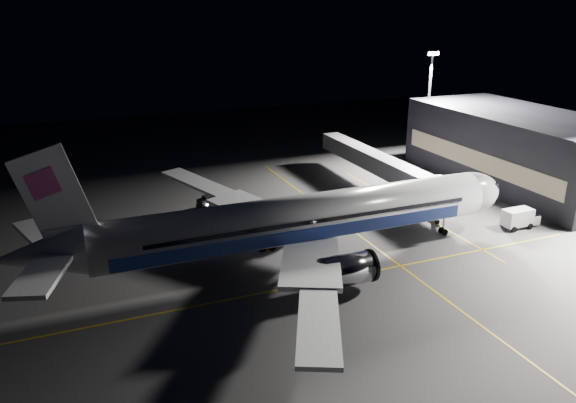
{
  "coord_description": "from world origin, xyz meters",
  "views": [
    {
      "loc": [
        -24.68,
        -55.9,
        29.08
      ],
      "look_at": [
        -0.03,
        4.25,
        6.0
      ],
      "focal_mm": 35.0,
      "sensor_mm": 36.0,
      "label": 1
    }
  ],
  "objects_px": {
    "service_truck": "(520,218)",
    "safety_cone_a": "(268,248)",
    "airliner": "(294,221)",
    "jet_bridge": "(383,166)",
    "floodlight_mast_north": "(429,97)",
    "safety_cone_b": "(281,242)",
    "safety_cone_c": "(249,227)",
    "baggage_tug": "(207,202)"
  },
  "relations": [
    {
      "from": "safety_cone_a",
      "to": "airliner",
      "type": "bearing_deg",
      "value": -66.39
    },
    {
      "from": "safety_cone_c",
      "to": "baggage_tug",
      "type": "bearing_deg",
      "value": 106.58
    },
    {
      "from": "jet_bridge",
      "to": "safety_cone_c",
      "type": "distance_m",
      "value": 26.01
    },
    {
      "from": "service_truck",
      "to": "safety_cone_a",
      "type": "bearing_deg",
      "value": 169.25
    },
    {
      "from": "baggage_tug",
      "to": "safety_cone_a",
      "type": "height_order",
      "value": "baggage_tug"
    },
    {
      "from": "floodlight_mast_north",
      "to": "jet_bridge",
      "type": "bearing_deg",
      "value": -142.26
    },
    {
      "from": "baggage_tug",
      "to": "safety_cone_a",
      "type": "xyz_separation_m",
      "value": [
        3.09,
        -17.99,
        -0.59
      ]
    },
    {
      "from": "floodlight_mast_north",
      "to": "service_truck",
      "type": "height_order",
      "value": "floodlight_mast_north"
    },
    {
      "from": "airliner",
      "to": "floodlight_mast_north",
      "type": "xyz_separation_m",
      "value": [
        41.08,
        31.99,
        7.21
      ]
    },
    {
      "from": "baggage_tug",
      "to": "floodlight_mast_north",
      "type": "bearing_deg",
      "value": -7.95
    },
    {
      "from": "service_truck",
      "to": "floodlight_mast_north",
      "type": "bearing_deg",
      "value": 75.28
    },
    {
      "from": "jet_bridge",
      "to": "baggage_tug",
      "type": "xyz_separation_m",
      "value": [
        -27.92,
        3.94,
        -3.7
      ]
    },
    {
      "from": "jet_bridge",
      "to": "baggage_tug",
      "type": "distance_m",
      "value": 28.44
    },
    {
      "from": "airliner",
      "to": "service_truck",
      "type": "xyz_separation_m",
      "value": [
        32.71,
        -1.99,
        -3.71
      ]
    },
    {
      "from": "airliner",
      "to": "baggage_tug",
      "type": "bearing_deg",
      "value": 102.41
    },
    {
      "from": "floodlight_mast_north",
      "to": "safety_cone_c",
      "type": "distance_m",
      "value": 48.94
    },
    {
      "from": "service_truck",
      "to": "baggage_tug",
      "type": "xyz_separation_m",
      "value": [
        -37.55,
        23.99,
        -0.57
      ]
    },
    {
      "from": "service_truck",
      "to": "safety_cone_a",
      "type": "height_order",
      "value": "service_truck"
    },
    {
      "from": "floodlight_mast_north",
      "to": "service_truck",
      "type": "relative_size",
      "value": 3.85
    },
    {
      "from": "airliner",
      "to": "safety_cone_a",
      "type": "height_order",
      "value": "airliner"
    },
    {
      "from": "service_truck",
      "to": "safety_cone_b",
      "type": "bearing_deg",
      "value": 166.65
    },
    {
      "from": "floodlight_mast_north",
      "to": "service_truck",
      "type": "xyz_separation_m",
      "value": [
        -8.37,
        -33.98,
        -10.91
      ]
    },
    {
      "from": "airliner",
      "to": "jet_bridge",
      "type": "height_order",
      "value": "airliner"
    },
    {
      "from": "baggage_tug",
      "to": "airliner",
      "type": "bearing_deg",
      "value": -97.81
    },
    {
      "from": "jet_bridge",
      "to": "safety_cone_a",
      "type": "distance_m",
      "value": 28.85
    },
    {
      "from": "baggage_tug",
      "to": "safety_cone_c",
      "type": "relative_size",
      "value": 5.64
    },
    {
      "from": "airliner",
      "to": "safety_cone_b",
      "type": "relative_size",
      "value": 96.5
    },
    {
      "from": "airliner",
      "to": "safety_cone_c",
      "type": "bearing_deg",
      "value": 98.56
    },
    {
      "from": "jet_bridge",
      "to": "safety_cone_b",
      "type": "distance_m",
      "value": 26.43
    },
    {
      "from": "service_truck",
      "to": "safety_cone_c",
      "type": "distance_m",
      "value": 37.06
    },
    {
      "from": "service_truck",
      "to": "safety_cone_b",
      "type": "distance_m",
      "value": 33.09
    },
    {
      "from": "floodlight_mast_north",
      "to": "airliner",
      "type": "bearing_deg",
      "value": -142.09
    },
    {
      "from": "baggage_tug",
      "to": "safety_cone_c",
      "type": "xyz_separation_m",
      "value": [
        3.09,
        -10.39,
        -0.6
      ]
    },
    {
      "from": "airliner",
      "to": "jet_bridge",
      "type": "relative_size",
      "value": 1.79
    },
    {
      "from": "safety_cone_b",
      "to": "floodlight_mast_north",
      "type": "bearing_deg",
      "value": 33.42
    },
    {
      "from": "floodlight_mast_north",
      "to": "safety_cone_b",
      "type": "distance_m",
      "value": 50.19
    },
    {
      "from": "floodlight_mast_north",
      "to": "baggage_tug",
      "type": "height_order",
      "value": "floodlight_mast_north"
    },
    {
      "from": "baggage_tug",
      "to": "safety_cone_b",
      "type": "xyz_separation_m",
      "value": [
        5.25,
        -16.85,
        -0.56
      ]
    },
    {
      "from": "floodlight_mast_north",
      "to": "baggage_tug",
      "type": "distance_m",
      "value": 48.38
    },
    {
      "from": "safety_cone_c",
      "to": "floodlight_mast_north",
      "type": "bearing_deg",
      "value": 25.45
    },
    {
      "from": "service_truck",
      "to": "safety_cone_b",
      "type": "xyz_separation_m",
      "value": [
        -32.29,
        7.14,
        -1.14
      ]
    },
    {
      "from": "airliner",
      "to": "jet_bridge",
      "type": "distance_m",
      "value": 29.31
    }
  ]
}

